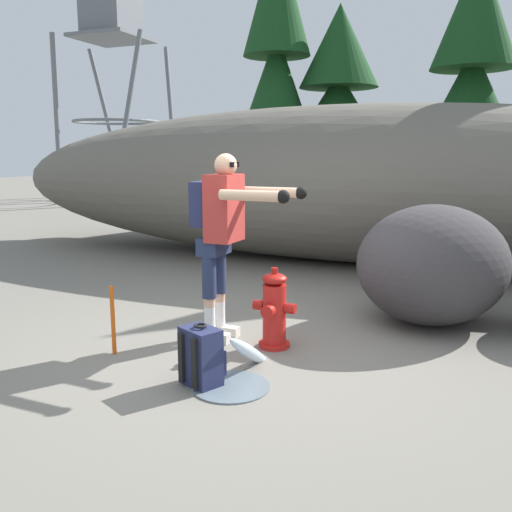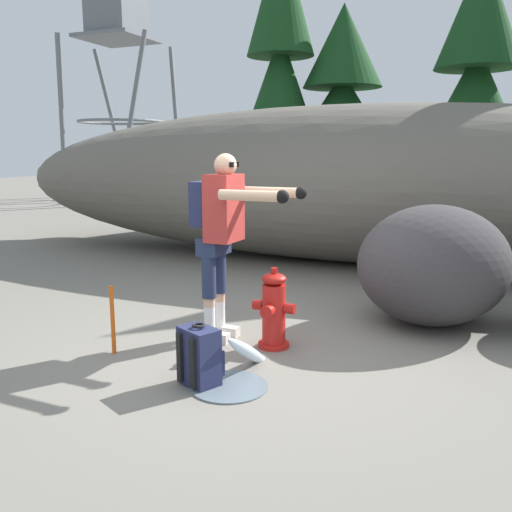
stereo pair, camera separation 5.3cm
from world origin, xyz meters
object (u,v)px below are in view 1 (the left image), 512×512
object	(u,v)px
watchtower	(111,14)
spare_backpack	(201,357)
utility_worker	(223,225)
survey_stake	(113,320)
boulder_mid	(432,265)
fire_hydrant	(274,311)

from	to	relation	value
watchtower	spare_backpack	bearing A→B (deg)	-52.10
utility_worker	watchtower	bearing A→B (deg)	130.57
survey_stake	utility_worker	bearing A→B (deg)	44.10
utility_worker	boulder_mid	xyz separation A→B (m)	(1.72, 1.25, -0.47)
boulder_mid	survey_stake	bearing A→B (deg)	-141.39
survey_stake	spare_backpack	bearing A→B (deg)	-15.56
spare_backpack	survey_stake	bearing A→B (deg)	100.27
fire_hydrant	survey_stake	world-z (taller)	fire_hydrant
fire_hydrant	watchtower	xyz separation A→B (m)	(-10.54, 12.30, 6.05)
boulder_mid	spare_backpack	bearing A→B (deg)	-123.02
spare_backpack	survey_stake	size ratio (longest dim) A/B	0.78
utility_worker	spare_backpack	xyz separation A→B (m)	(0.28, -0.97, -0.86)
boulder_mid	watchtower	distance (m)	17.13
fire_hydrant	watchtower	size ratio (longest dim) A/B	0.08
survey_stake	boulder_mid	bearing A→B (deg)	38.61
boulder_mid	survey_stake	size ratio (longest dim) A/B	2.59
utility_worker	survey_stake	distance (m)	1.26
utility_worker	boulder_mid	distance (m)	2.18
spare_backpack	watchtower	distance (m)	17.89
boulder_mid	watchtower	bearing A→B (deg)	136.83
fire_hydrant	watchtower	world-z (taller)	watchtower
fire_hydrant	boulder_mid	bearing A→B (deg)	46.08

